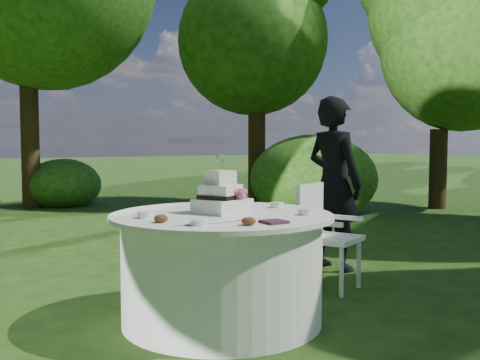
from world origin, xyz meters
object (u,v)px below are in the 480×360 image
guest (334,183)px  chair (322,228)px  napkins (274,222)px  table (222,267)px  cake (221,197)px

guest → chair: guest is taller
napkins → table: bearing=94.6°
cake → chair: bearing=15.0°
guest → napkins: bearing=120.7°
table → chair: size_ratio=1.72×
guest → chair: size_ratio=1.89×
chair → cake: bearing=-165.0°
table → napkins: bearing=-85.4°
guest → table: bearing=106.8°
table → cake: bearing=67.9°
table → guest: bearing=25.7°
table → chair: 1.25m
guest → chair: bearing=122.7°
table → chair: bearing=16.1°
napkins → chair: chair is taller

